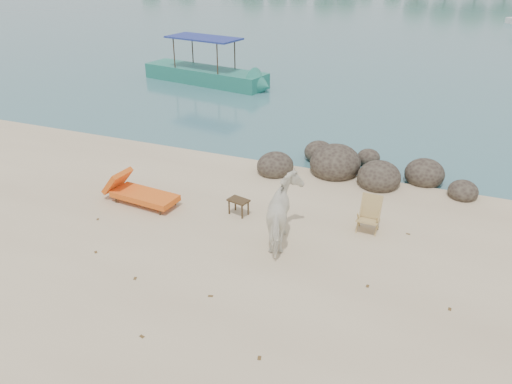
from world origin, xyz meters
TOP-DOWN VIEW (x-y plane):
  - boulders at (1.17, 6.05)m, footprint 6.37×2.92m
  - cow at (0.49, 1.62)m, footprint 1.32×1.97m
  - side_table at (-1.05, 2.44)m, footprint 0.60×0.46m
  - lounge_chair at (-3.63, 2.04)m, footprint 2.35×1.02m
  - deck_chair at (2.20, 2.85)m, footprint 0.57×0.63m
  - boat_near at (-8.39, 14.74)m, footprint 7.76×3.04m
  - dead_leaves at (0.44, -0.35)m, footprint 8.62×5.54m

SIDE VIEW (x-z plane):
  - dead_leaves at x=0.44m, z-range 0.00..0.00m
  - side_table at x=-1.05m, z-range 0.00..0.43m
  - boulders at x=1.17m, z-range -0.36..0.80m
  - lounge_chair at x=-3.63m, z-range 0.00..0.69m
  - deck_chair at x=2.20m, z-range 0.00..0.86m
  - cow at x=0.49m, z-range 0.00..1.53m
  - boat_near at x=-8.39m, z-range 0.00..3.67m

